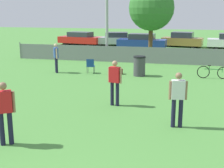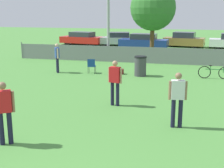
% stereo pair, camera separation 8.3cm
% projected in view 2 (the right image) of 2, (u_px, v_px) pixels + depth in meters
% --- Properties ---
extents(fence_backline, '(19.67, 0.07, 1.21)m').
position_uv_depth(fence_backline, '(152.00, 55.00, 21.03)').
color(fence_backline, gray).
rests_on(fence_backline, ground_plane).
extents(tree_near_pole, '(3.40, 3.40, 5.41)m').
position_uv_depth(tree_near_pole, '(153.00, 8.00, 23.25)').
color(tree_near_pole, brown).
rests_on(tree_near_pole, ground_plane).
extents(player_receiver_white, '(0.55, 0.28, 1.70)m').
position_uv_depth(player_receiver_white, '(178.00, 96.00, 9.30)').
color(player_receiver_white, '#191933').
rests_on(player_receiver_white, ground_plane).
extents(player_defender_red, '(0.54, 0.29, 1.70)m').
position_uv_depth(player_defender_red, '(115.00, 80.00, 11.50)').
color(player_defender_red, '#191933').
rests_on(player_defender_red, ground_plane).
extents(player_thrower_red, '(0.48, 0.39, 1.70)m').
position_uv_depth(player_thrower_red, '(4.00, 109.00, 8.10)').
color(player_thrower_red, '#191933').
rests_on(player_thrower_red, ground_plane).
extents(spectator_in_blue, '(0.39, 0.46, 1.67)m').
position_uv_depth(spectator_in_blue, '(57.00, 56.00, 17.81)').
color(spectator_in_blue, '#191933').
rests_on(spectator_in_blue, ground_plane).
extents(folding_chair_sideline, '(0.49, 0.49, 0.83)m').
position_uv_depth(folding_chair_sideline, '(92.00, 65.00, 17.67)').
color(folding_chair_sideline, '#333338').
rests_on(folding_chair_sideline, ground_plane).
extents(bicycle_sideline, '(1.68, 0.44, 0.71)m').
position_uv_depth(bicycle_sideline, '(215.00, 72.00, 16.28)').
color(bicycle_sideline, black).
rests_on(bicycle_sideline, ground_plane).
extents(trash_bin, '(0.67, 0.67, 1.09)m').
position_uv_depth(trash_bin, '(140.00, 66.00, 16.96)').
color(trash_bin, '#3F3F44').
rests_on(trash_bin, ground_plane).
extents(gear_bag_sideline, '(0.62, 0.34, 0.30)m').
position_uv_depth(gear_bag_sideline, '(118.00, 71.00, 17.60)').
color(gear_bag_sideline, maroon).
rests_on(gear_bag_sideline, ground_plane).
extents(parked_car_red, '(4.82, 2.50, 1.35)m').
position_uv_depth(parked_car_red, '(82.00, 38.00, 32.87)').
color(parked_car_red, black).
rests_on(parked_car_red, ground_plane).
extents(parked_car_silver, '(4.65, 2.69, 1.35)m').
position_uv_depth(parked_car_silver, '(118.00, 39.00, 32.38)').
color(parked_car_silver, black).
rests_on(parked_car_silver, ground_plane).
extents(parked_car_blue, '(4.55, 1.89, 1.42)m').
position_uv_depth(parked_car_blue, '(144.00, 42.00, 29.14)').
color(parked_car_blue, black).
rests_on(parked_car_blue, ground_plane).
extents(parked_car_tan, '(4.10, 2.22, 1.46)m').
position_uv_depth(parked_car_tan, '(184.00, 40.00, 30.84)').
color(parked_car_tan, black).
rests_on(parked_car_tan, ground_plane).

